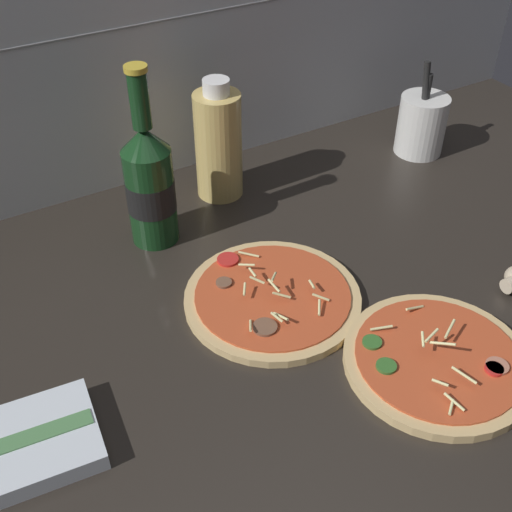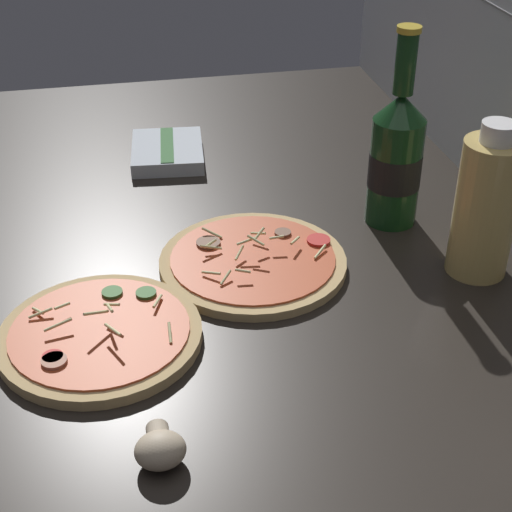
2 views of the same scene
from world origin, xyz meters
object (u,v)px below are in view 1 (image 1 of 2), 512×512
object	(u,v)px
pizza_far	(272,298)
beer_bottle	(150,183)
oil_bottle	(218,144)
dish_towel	(30,444)
utensil_crock	(422,124)
pizza_near	(437,360)

from	to	relation	value
pizza_far	beer_bottle	world-z (taller)	beer_bottle
oil_bottle	dish_towel	size ratio (longest dim) A/B	1.30
oil_bottle	dish_towel	xyz separation A→B (cm)	(-43.01, -36.23, -8.41)
oil_bottle	utensil_crock	distance (cm)	40.44
oil_bottle	dish_towel	distance (cm)	56.87
oil_bottle	pizza_near	bearing A→B (deg)	-84.12
oil_bottle	utensil_crock	bearing A→B (deg)	-9.23
beer_bottle	utensil_crock	size ratio (longest dim) A/B	1.58
pizza_far	beer_bottle	xyz separation A→B (cm)	(-8.22, 22.34, 9.45)
oil_bottle	utensil_crock	world-z (taller)	oil_bottle
pizza_far	utensil_crock	bearing A→B (deg)	25.63
utensil_crock	oil_bottle	bearing A→B (deg)	170.77
pizza_near	oil_bottle	world-z (taller)	oil_bottle
pizza_near	utensil_crock	bearing A→B (deg)	51.19
pizza_far	utensil_crock	xyz separation A→B (cm)	(46.61, 22.36, 5.03)
beer_bottle	pizza_far	bearing A→B (deg)	-69.80
utensil_crock	dish_towel	bearing A→B (deg)	-160.21
pizza_far	dish_towel	size ratio (longest dim) A/B	1.55
pizza_near	pizza_far	size ratio (longest dim) A/B	0.95
oil_bottle	beer_bottle	bearing A→B (deg)	-156.79
utensil_crock	dish_towel	distance (cm)	88.06
beer_bottle	oil_bottle	bearing A→B (deg)	23.21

